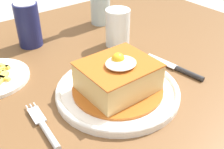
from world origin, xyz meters
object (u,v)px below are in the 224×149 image
object	(u,v)px
fork	(45,128)
drinking_glass	(118,30)
soda_can	(28,25)
knife	(181,70)
main_plate	(118,90)

from	to	relation	value
fork	drinking_glass	world-z (taller)	drinking_glass
fork	soda_can	xyz separation A→B (m)	(0.13, 0.34, 0.06)
fork	knife	size ratio (longest dim) A/B	0.86
drinking_glass	fork	bearing A→B (deg)	-149.46
soda_can	drinking_glass	world-z (taller)	soda_can
main_plate	soda_can	distance (m)	0.34
main_plate	soda_can	xyz separation A→B (m)	(-0.05, 0.33, 0.05)
knife	main_plate	bearing A→B (deg)	171.98
knife	soda_can	distance (m)	0.43
main_plate	drinking_glass	distance (m)	0.24
knife	soda_can	bearing A→B (deg)	122.44
knife	soda_can	xyz separation A→B (m)	(-0.23, 0.36, 0.06)
main_plate	soda_can	size ratio (longest dim) A/B	2.16
drinking_glass	main_plate	bearing A→B (deg)	-128.59
fork	main_plate	bearing A→B (deg)	2.16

